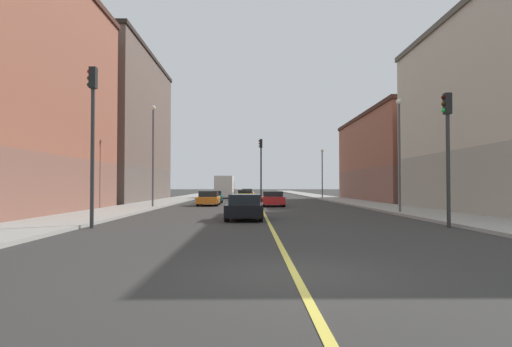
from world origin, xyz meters
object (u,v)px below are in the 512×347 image
car_teal (214,197)px  car_orange (209,198)px  street_lamp_right_near (153,146)px  building_right_midblock (113,128)px  building_left_mid (398,158)px  street_lamp_left_far (322,168)px  traffic_light_right_near (92,125)px  car_black (245,207)px  car_yellow (244,195)px  car_maroon (247,193)px  building_right_corner (1,92)px  traffic_light_left_near (447,140)px  box_truck (225,187)px  street_lamp_left_near (399,143)px  car_red (273,199)px  traffic_light_median_far (261,162)px

car_teal → car_orange: size_ratio=1.00×
street_lamp_right_near → building_right_midblock: bearing=117.4°
building_left_mid → street_lamp_left_far: 10.03m
traffic_light_right_near → car_teal: 27.38m
car_black → car_yellow: bearing=90.8°
car_maroon → building_right_corner: bearing=-108.6°
traffic_light_left_near → car_yellow: size_ratio=1.25×
traffic_light_right_near → car_maroon: traffic_light_right_near is taller
car_orange → car_black: bearing=-78.0°
building_left_mid → box_truck: building_left_mid is taller
car_orange → box_truck: 22.23m
street_lamp_left_far → car_orange: (-13.11, -17.78, -3.43)m
street_lamp_left_near → street_lamp_right_near: 18.51m
car_teal → car_black: bearing=-81.2°
car_teal → traffic_light_left_near: bearing=-65.7°
car_teal → building_right_corner: bearing=-123.0°
box_truck → building_right_midblock: bearing=-135.8°
car_teal → car_red: bearing=-53.4°
traffic_light_median_far → car_teal: traffic_light_median_far is taller
box_truck → car_black: bearing=-85.1°
building_right_corner → car_yellow: size_ratio=4.00×
traffic_light_left_near → box_truck: size_ratio=0.82×
car_red → car_maroon: car_red is taller
traffic_light_median_far → car_yellow: size_ratio=1.44×
street_lamp_left_far → car_maroon: 18.54m
street_lamp_left_near → street_lamp_right_near: street_lamp_right_near is taller
box_truck → traffic_light_right_near: bearing=-94.2°
building_left_mid → street_lamp_left_near: building_left_mid is taller
car_yellow → car_red: bearing=-80.4°
street_lamp_left_near → car_black: 11.33m
traffic_light_median_far → car_teal: 6.07m
car_maroon → box_truck: bearing=-106.1°
building_right_midblock → box_truck: building_right_midblock is taller
car_black → car_teal: bearing=98.8°
traffic_light_median_far → car_teal: (-4.86, 0.23, -3.62)m
building_right_midblock → car_red: (17.49, -11.89, -7.65)m
street_lamp_right_near → car_teal: 12.38m
car_teal → building_right_midblock: bearing=160.3°
building_left_mid → car_teal: (-21.03, -5.27, -4.41)m
street_lamp_left_far → car_teal: bearing=-139.1°
building_right_corner → traffic_light_left_near: bearing=-20.2°
traffic_light_right_near → traffic_light_median_far: traffic_light_right_near is taller
building_right_midblock → car_teal: building_right_midblock is taller
car_maroon → car_orange: size_ratio=0.95×
traffic_light_left_near → car_maroon: bearing=99.3°
street_lamp_right_near → car_red: size_ratio=1.94×
building_right_corner → car_orange: size_ratio=4.13×
car_red → box_truck: box_truck is taller
traffic_light_right_near → car_maroon: size_ratio=1.61×
street_lamp_right_near → car_maroon: bearing=79.1°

